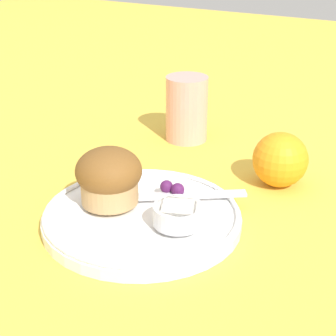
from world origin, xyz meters
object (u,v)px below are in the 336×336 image
orange_fruit (280,160)px  juice_glass (187,109)px  muffin (109,177)px  butter_knife (170,196)px

orange_fruit → juice_glass: size_ratio=0.71×
juice_glass → orange_fruit: bearing=-24.5°
muffin → orange_fruit: muffin is taller
muffin → butter_knife: (0.06, 0.05, -0.03)m
butter_knife → orange_fruit: (0.09, 0.14, 0.02)m
butter_knife → juice_glass: juice_glass is taller
orange_fruit → juice_glass: bearing=155.5°
muffin → butter_knife: muffin is taller
muffin → butter_knife: bearing=38.1°
butter_knife → juice_glass: bearing=79.1°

